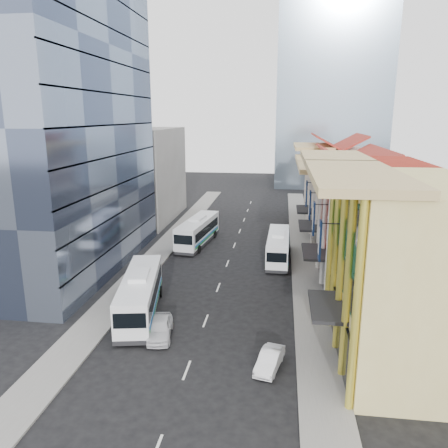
# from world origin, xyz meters

# --- Properties ---
(ground) EXTENTS (200.00, 200.00, 0.00)m
(ground) POSITION_xyz_m (0.00, 0.00, 0.00)
(ground) COLOR black
(ground) RESTS_ON ground
(sidewalk_right) EXTENTS (3.00, 90.00, 0.15)m
(sidewalk_right) POSITION_xyz_m (8.50, 22.00, 0.07)
(sidewalk_right) COLOR slate
(sidewalk_right) RESTS_ON ground
(sidewalk_left) EXTENTS (3.00, 90.00, 0.15)m
(sidewalk_left) POSITION_xyz_m (-8.50, 22.00, 0.07)
(sidewalk_left) COLOR slate
(sidewalk_left) RESTS_ON ground
(shophouse_tan) EXTENTS (8.00, 14.00, 12.00)m
(shophouse_tan) POSITION_xyz_m (14.00, 5.00, 6.00)
(shophouse_tan) COLOR #DDCC7F
(shophouse_tan) RESTS_ON ground
(shophouse_red) EXTENTS (8.00, 10.00, 12.00)m
(shophouse_red) POSITION_xyz_m (14.00, 17.00, 6.00)
(shophouse_red) COLOR maroon
(shophouse_red) RESTS_ON ground
(shophouse_cream_near) EXTENTS (8.00, 9.00, 10.00)m
(shophouse_cream_near) POSITION_xyz_m (14.00, 26.50, 5.00)
(shophouse_cream_near) COLOR silver
(shophouse_cream_near) RESTS_ON ground
(shophouse_cream_mid) EXTENTS (8.00, 9.00, 10.00)m
(shophouse_cream_mid) POSITION_xyz_m (14.00, 35.50, 5.00)
(shophouse_cream_mid) COLOR silver
(shophouse_cream_mid) RESTS_ON ground
(shophouse_cream_far) EXTENTS (8.00, 12.00, 11.00)m
(shophouse_cream_far) POSITION_xyz_m (14.00, 46.00, 5.50)
(shophouse_cream_far) COLOR silver
(shophouse_cream_far) RESTS_ON ground
(office_tower) EXTENTS (12.00, 26.00, 30.00)m
(office_tower) POSITION_xyz_m (-17.00, 19.00, 15.00)
(office_tower) COLOR #3B455E
(office_tower) RESTS_ON ground
(office_block_far) EXTENTS (10.00, 18.00, 14.00)m
(office_block_far) POSITION_xyz_m (-16.00, 42.00, 7.00)
(office_block_far) COLOR gray
(office_block_far) RESTS_ON ground
(bus_left_near) EXTENTS (4.71, 11.58, 3.62)m
(bus_left_near) POSITION_xyz_m (-5.50, 8.58, 1.81)
(bus_left_near) COLOR white
(bus_left_near) RESTS_ON ground
(bus_left_far) EXTENTS (3.91, 11.35, 3.56)m
(bus_left_far) POSITION_xyz_m (-4.64, 28.92, 1.78)
(bus_left_far) COLOR silver
(bus_left_far) RESTS_ON ground
(bus_right) EXTENTS (2.56, 10.18, 3.25)m
(bus_right) POSITION_xyz_m (5.50, 24.00, 1.63)
(bus_right) COLOR white
(bus_right) RESTS_ON ground
(sedan_left) EXTENTS (2.40, 4.48, 1.44)m
(sedan_left) POSITION_xyz_m (-2.86, 5.00, 0.72)
(sedan_left) COLOR silver
(sedan_left) RESTS_ON ground
(sedan_right) EXTENTS (2.03, 3.75, 1.18)m
(sedan_right) POSITION_xyz_m (5.27, 1.93, 0.59)
(sedan_right) COLOR silver
(sedan_right) RESTS_ON ground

